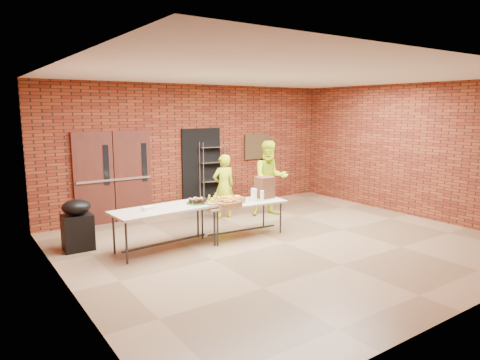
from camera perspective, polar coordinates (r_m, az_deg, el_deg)
name	(u,v)px	position (r m, az deg, el deg)	size (l,w,h in m)	color
room	(287,162)	(8.15, 6.22, 2.43)	(8.08, 7.08, 3.28)	brown
double_doors	(114,177)	(10.16, -16.46, 0.38)	(1.78, 0.12, 2.10)	#461B14
dark_doorway	(201,169)	(11.10, -5.18, 1.46)	(1.10, 0.06, 2.10)	black
bronze_plaque	(257,146)	(12.01, 2.32, 4.50)	(0.85, 0.04, 0.70)	#3D2F18
wire_rack	(212,175)	(11.12, -3.72, 0.62)	(0.65, 0.22, 1.76)	#AFAEB5
table_left	(165,211)	(7.99, -9.97, -4.13)	(1.99, 0.94, 0.80)	tan
table_right	(242,205)	(8.74, 0.32, -3.30)	(1.81, 0.90, 0.72)	tan
basket_bananas	(215,204)	(8.29, -3.33, -3.19)	(0.42, 0.33, 0.13)	#A77243
basket_oranges	(231,200)	(8.62, -1.18, -2.65)	(0.45, 0.35, 0.14)	#A77243
basket_apples	(228,204)	(8.26, -1.67, -3.20)	(0.45, 0.35, 0.14)	#A77243
muffin_tray	(197,201)	(8.26, -5.73, -2.78)	(0.42, 0.42, 0.10)	#165217
napkin_box	(148,208)	(7.85, -12.17, -3.72)	(0.19, 0.13, 0.06)	white
coffee_dispenser	(265,187)	(9.09, 3.29, -0.98)	(0.34, 0.31, 0.45)	#57301E
cup_stack_front	(255,195)	(8.77, 1.99, -2.00)	(0.09, 0.09, 0.26)	white
cup_stack_mid	(262,196)	(8.75, 2.97, -2.14)	(0.07, 0.07, 0.22)	white
cup_stack_back	(253,194)	(8.87, 1.73, -1.90)	(0.08, 0.08, 0.25)	white
covered_grill	(77,225)	(8.48, -20.87, -5.60)	(0.54, 0.45, 0.96)	black
volunteer_woman	(224,186)	(10.16, -2.19, -0.87)	(0.56, 0.37, 1.54)	#B8D517
volunteer_man	(270,178)	(10.46, 4.02, 0.24)	(0.89, 0.69, 1.83)	#B8D517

